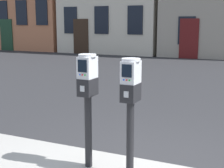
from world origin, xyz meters
name	(u,v)px	position (x,y,z in m)	size (l,w,h in m)	color
parking_meter_near_kerb	(88,90)	(-0.62, -0.29, 1.13)	(0.23, 0.26, 1.43)	black
parking_meter_twin_adjacent	(131,96)	(-0.06, -0.29, 1.11)	(0.23, 0.26, 1.41)	black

